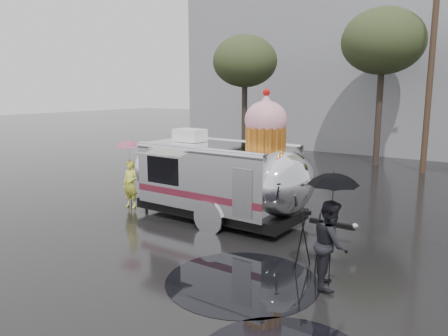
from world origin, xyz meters
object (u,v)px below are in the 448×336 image
Objects in this scene: person_left at (131,184)px; person_right at (331,244)px; airstream_trailer at (221,174)px; tripod at (308,236)px.

person_right is at bearing -20.83° from person_left.
airstream_trailer reaches higher than person_right.
person_right reaches higher than person_left.
tripod is (7.09, -1.50, -0.02)m from person_left.
person_right is at bearing -28.65° from airstream_trailer.
person_left is at bearing 53.49° from person_right.
airstream_trailer is at bearing 38.15° from person_right.
person_left is 8.08m from person_right.
airstream_trailer is 5.16m from person_right.
person_left is at bearing -169.82° from airstream_trailer.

